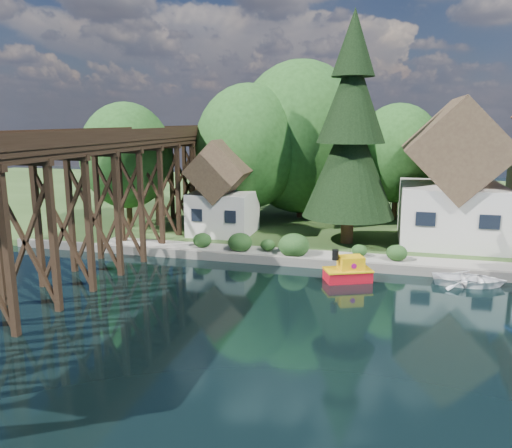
# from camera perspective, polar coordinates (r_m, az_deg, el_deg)

# --- Properties ---
(ground) EXTENTS (140.00, 140.00, 0.00)m
(ground) POSITION_cam_1_polar(r_m,az_deg,el_deg) (26.55, 9.42, -10.15)
(ground) COLOR black
(ground) RESTS_ON ground
(bank) EXTENTS (140.00, 52.00, 0.50)m
(bank) POSITION_cam_1_polar(r_m,az_deg,el_deg) (59.39, 12.46, 2.23)
(bank) COLOR #2A471C
(bank) RESTS_ON ground
(seawall) EXTENTS (60.00, 0.40, 0.62)m
(seawall) POSITION_cam_1_polar(r_m,az_deg,el_deg) (34.01, 17.45, -5.05)
(seawall) COLOR slate
(seawall) RESTS_ON ground
(promenade) EXTENTS (50.00, 2.60, 0.06)m
(promenade) POSITION_cam_1_polar(r_m,az_deg,el_deg) (35.37, 20.61, -4.25)
(promenade) COLOR gray
(promenade) RESTS_ON bank
(trestle_bridge) EXTENTS (4.12, 44.18, 9.30)m
(trestle_bridge) POSITION_cam_1_polar(r_m,az_deg,el_deg) (35.04, -16.48, 3.94)
(trestle_bridge) COLOR black
(trestle_bridge) RESTS_ON ground
(house_left) EXTENTS (7.64, 8.64, 11.02)m
(house_left) POSITION_cam_1_polar(r_m,az_deg,el_deg) (41.16, 21.54, 4.41)
(house_left) COLOR silver
(house_left) RESTS_ON bank
(shed) EXTENTS (5.09, 5.40, 7.85)m
(shed) POSITION_cam_1_polar(r_m,az_deg,el_deg) (41.60, -3.77, 3.45)
(shed) COLOR silver
(shed) RESTS_ON bank
(bg_trees) EXTENTS (49.90, 13.30, 10.57)m
(bg_trees) POSITION_cam_1_polar(r_m,az_deg,el_deg) (45.91, 13.46, 8.29)
(bg_trees) COLOR #382314
(bg_trees) RESTS_ON bank
(shrubs) EXTENTS (15.76, 2.47, 1.70)m
(shrubs) POSITION_cam_1_polar(r_m,az_deg,el_deg) (35.52, 3.47, -2.26)
(shrubs) COLOR #143916
(shrubs) RESTS_ON bank
(conifer) EXTENTS (6.98, 6.98, 17.20)m
(conifer) POSITION_cam_1_polar(r_m,az_deg,el_deg) (38.32, 10.77, 10.00)
(conifer) COLOR #382314
(conifer) RESTS_ON bank
(tugboat) EXTENTS (3.27, 2.58, 2.09)m
(tugboat) POSITION_cam_1_polar(r_m,az_deg,el_deg) (31.70, 10.50, -5.32)
(tugboat) COLOR red
(tugboat) RESTS_ON ground
(boat_white_a) EXTENTS (4.27, 3.06, 0.88)m
(boat_white_a) POSITION_cam_1_polar(r_m,az_deg,el_deg) (33.10, 23.20, -5.70)
(boat_white_a) COLOR white
(boat_white_a) RESTS_ON ground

